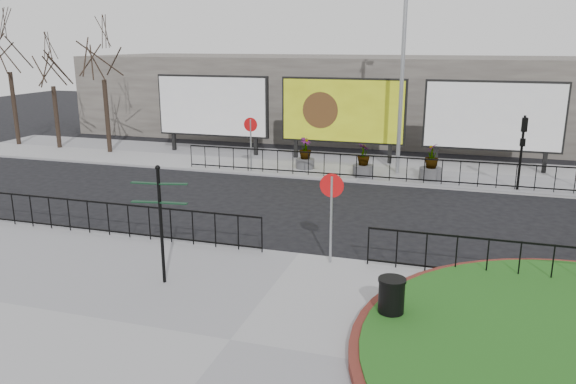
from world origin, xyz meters
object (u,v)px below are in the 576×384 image
at_px(lamp_post, 403,67).
at_px(fingerpost_sign, 160,213).
at_px(planter_c, 431,166).
at_px(litter_bin, 391,300).
at_px(planter_b, 363,164).
at_px(billboard_mid, 343,111).
at_px(planter_a, 305,156).

relative_size(lamp_post, fingerpost_sign, 3.10).
distance_m(lamp_post, fingerpost_sign, 14.78).
bearing_deg(lamp_post, planter_c, -29.29).
distance_m(fingerpost_sign, litter_bin, 5.79).
bearing_deg(litter_bin, lamp_post, 95.88).
distance_m(fingerpost_sign, planter_b, 13.20).
relative_size(billboard_mid, fingerpost_sign, 2.08).
height_order(fingerpost_sign, planter_b, fingerpost_sign).
relative_size(fingerpost_sign, planter_c, 1.90).
relative_size(planter_b, planter_c, 0.93).
bearing_deg(fingerpost_sign, lamp_post, 67.70).
xyz_separation_m(lamp_post, litter_bin, (1.47, -14.27, -4.21)).
relative_size(lamp_post, litter_bin, 9.40).
height_order(billboard_mid, planter_b, billboard_mid).
bearing_deg(planter_b, lamp_post, 36.49).
xyz_separation_m(planter_b, planter_c, (2.92, 0.18, 0.06)).
relative_size(litter_bin, planter_a, 0.67).
distance_m(litter_bin, planter_a, 15.07).
relative_size(billboard_mid, planter_c, 3.95).
xyz_separation_m(planter_a, planter_c, (5.79, -0.52, 0.02)).
distance_m(billboard_mid, planter_b, 3.92).
bearing_deg(planter_a, planter_b, -13.82).
distance_m(billboard_mid, fingerpost_sign, 15.91).
xyz_separation_m(litter_bin, planter_c, (0.05, 13.41, 0.10)).
relative_size(billboard_mid, lamp_post, 0.67).
xyz_separation_m(billboard_mid, lamp_post, (3.01, -1.97, 2.23)).
height_order(lamp_post, planter_a, lamp_post).
relative_size(lamp_post, planter_a, 6.33).
xyz_separation_m(billboard_mid, fingerpost_sign, (-1.16, -15.86, -0.68)).
xyz_separation_m(billboard_mid, planter_c, (4.53, -2.82, -1.88)).
bearing_deg(fingerpost_sign, billboard_mid, 80.22).
bearing_deg(fingerpost_sign, planter_c, 60.84).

